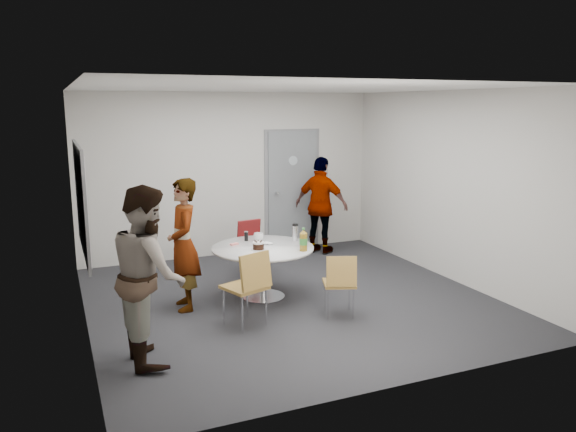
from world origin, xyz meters
name	(u,v)px	position (x,y,z in m)	size (l,w,h in m)	color
floor	(290,299)	(0.00, 0.00, 0.00)	(5.00, 5.00, 0.00)	black
ceiling	(290,88)	(0.00, 0.00, 2.70)	(5.00, 5.00, 0.00)	silver
wall_back	(231,175)	(0.00, 2.50, 1.35)	(5.00, 5.00, 0.00)	beige
wall_left	(79,212)	(-2.50, 0.00, 1.35)	(5.00, 5.00, 0.00)	beige
wall_right	(450,186)	(2.50, 0.00, 1.35)	(5.00, 5.00, 0.00)	beige
wall_front	(404,241)	(0.00, -2.50, 1.35)	(5.00, 5.00, 0.00)	beige
door	(292,190)	(1.10, 2.48, 1.03)	(1.02, 0.17, 2.12)	slate
whiteboard	(81,200)	(-2.46, 0.20, 1.45)	(0.04, 1.90, 1.25)	slate
table	(265,254)	(-0.27, 0.19, 0.60)	(1.32, 1.32, 0.99)	silver
chair_near_left	(249,281)	(-0.79, -0.68, 0.55)	(0.55, 0.58, 0.89)	olive
chair_near_right	(340,280)	(0.30, -0.81, 0.47)	(0.48, 0.50, 0.78)	olive
chair_far	(252,242)	(-0.08, 1.25, 0.49)	(0.44, 0.47, 0.81)	maroon
person_main	(184,245)	(-1.32, 0.22, 0.82)	(0.59, 0.39, 1.63)	#A5C6EA
person_left	(148,274)	(-1.95, -1.05, 0.88)	(0.85, 0.66, 1.75)	white
person_right	(321,206)	(1.41, 1.95, 0.82)	(0.96, 0.40, 1.65)	black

